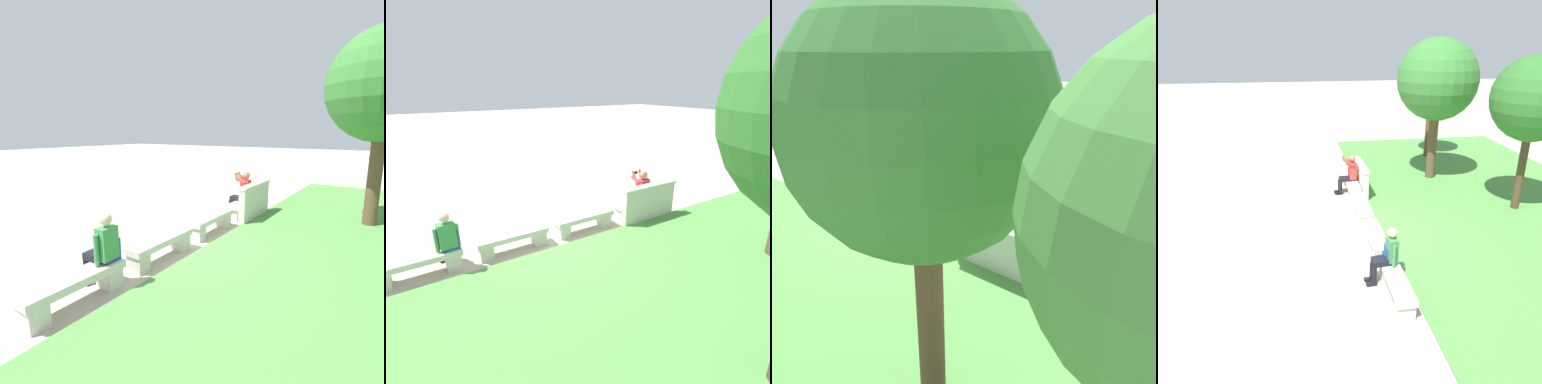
{
  "view_description": "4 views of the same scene",
  "coord_description": "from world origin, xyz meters",
  "views": [
    {
      "loc": [
        5.15,
        3.61,
        2.47
      ],
      "look_at": [
        -0.66,
        -0.36,
        1.04
      ],
      "focal_mm": 28.0,
      "sensor_mm": 36.0,
      "label": 1
    },
    {
      "loc": [
        2.84,
        5.82,
        3.54
      ],
      "look_at": [
        -1.14,
        -0.61,
        0.83
      ],
      "focal_mm": 28.0,
      "sensor_mm": 36.0,
      "label": 2
    },
    {
      "loc": [
        -6.53,
        5.87,
        4.33
      ],
      "look_at": [
        -1.28,
        -0.75,
        0.99
      ],
      "focal_mm": 35.0,
      "sensor_mm": 36.0,
      "label": 3
    },
    {
      "loc": [
        8.88,
        -1.91,
        4.85
      ],
      "look_at": [
        -0.32,
        -0.44,
        1.06
      ],
      "focal_mm": 35.0,
      "sensor_mm": 36.0,
      "label": 4
    }
  ],
  "objects": [
    {
      "name": "tree_behind_wall",
      "position": [
        -0.75,
        4.8,
        3.31
      ],
      "size": [
        2.37,
        2.37,
        4.52
      ],
      "color": "#4C3826",
      "rests_on": "ground"
    },
    {
      "name": "ground_plane",
      "position": [
        0.0,
        0.0,
        0.0
      ],
      "size": [
        80.0,
        80.0,
        0.0
      ],
      "primitive_type": "plane",
      "color": "#B2A593"
    },
    {
      "name": "person_photographer",
      "position": [
        -2.86,
        -0.08,
        0.74
      ],
      "size": [
        0.49,
        0.74,
        1.32
      ],
      "color": "black",
      "rests_on": "ground"
    },
    {
      "name": "backpack",
      "position": [
        2.2,
        0.01,
        0.63
      ],
      "size": [
        0.28,
        0.24,
        0.43
      ],
      "color": "#234C8C",
      "rests_on": "bench_far"
    },
    {
      "name": "grass_strip",
      "position": [
        0.0,
        4.38,
        0.01
      ],
      "size": [
        19.29,
        8.0,
        0.03
      ],
      "primitive_type": "cube",
      "color": "#518E42",
      "rests_on": "ground"
    },
    {
      "name": "bench_mid",
      "position": [
        0.95,
        0.0,
        0.29
      ],
      "size": [
        1.6,
        0.4,
        0.45
      ],
      "color": "beige",
      "rests_on": "ground"
    },
    {
      "name": "person_distant",
      "position": [
        2.28,
        -0.07,
        0.67
      ],
      "size": [
        0.48,
        0.69,
        1.26
      ],
      "color": "black",
      "rests_on": "ground"
    },
    {
      "name": "bench_near",
      "position": [
        -0.95,
        0.0,
        0.29
      ],
      "size": [
        1.6,
        0.4,
        0.45
      ],
      "color": "beige",
      "rests_on": "ground"
    },
    {
      "name": "bench_far",
      "position": [
        2.85,
        0.0,
        0.29
      ],
      "size": [
        1.6,
        0.4,
        0.45
      ],
      "color": "beige",
      "rests_on": "ground"
    },
    {
      "name": "tree_left_background",
      "position": [
        -6.55,
        4.01,
        3.56
      ],
      "size": [
        1.92,
        1.92,
        4.57
      ],
      "color": "brown",
      "rests_on": "ground"
    },
    {
      "name": "tree_far_back",
      "position": [
        -3.88,
        3.19,
        3.55
      ],
      "size": [
        2.8,
        2.8,
        4.98
      ],
      "color": "brown",
      "rests_on": "ground"
    },
    {
      "name": "bench_main",
      "position": [
        -2.85,
        0.0,
        0.29
      ],
      "size": [
        1.6,
        0.4,
        0.45
      ],
      "color": "beige",
      "rests_on": "ground"
    },
    {
      "name": "backrest_wall_with_plaque",
      "position": [
        -2.85,
        0.34,
        0.52
      ],
      "size": [
        1.81,
        0.24,
        1.01
      ],
      "color": "beige",
      "rests_on": "ground"
    }
  ]
}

